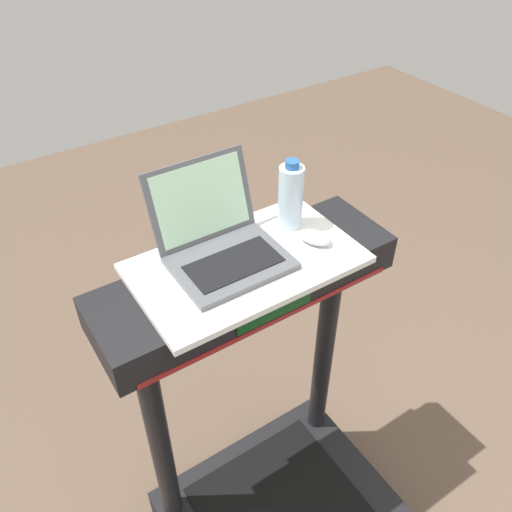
# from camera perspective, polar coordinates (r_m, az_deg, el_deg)

# --- Properties ---
(desk_board) EXTENTS (0.63, 0.37, 0.02)m
(desk_board) POSITION_cam_1_polar(r_m,az_deg,el_deg) (1.48, -1.06, -0.78)
(desk_board) COLOR white
(desk_board) RESTS_ON treadmill_base
(laptop) EXTENTS (0.31, 0.31, 0.24)m
(laptop) POSITION_cam_1_polar(r_m,az_deg,el_deg) (1.46, -3.81, 1.51)
(laptop) COLOR #515459
(laptop) RESTS_ON desk_board
(computer_mouse) EXTENTS (0.10, 0.12, 0.03)m
(computer_mouse) POSITION_cam_1_polar(r_m,az_deg,el_deg) (1.54, 6.38, 2.00)
(computer_mouse) COLOR #B2B2B7
(computer_mouse) RESTS_ON desk_board
(water_bottle) EXTENTS (0.07, 0.07, 0.22)m
(water_bottle) POSITION_cam_1_polar(r_m,az_deg,el_deg) (1.55, 3.75, 6.44)
(water_bottle) COLOR silver
(water_bottle) RESTS_ON desk_board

